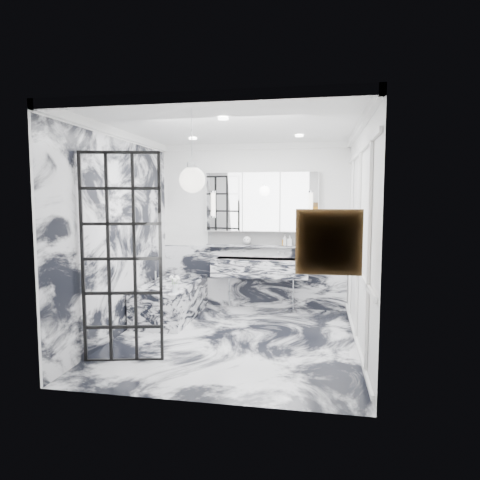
% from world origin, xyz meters
% --- Properties ---
extents(floor, '(3.60, 3.60, 0.00)m').
position_xyz_m(floor, '(0.00, 0.00, 0.00)').
color(floor, silver).
rests_on(floor, ground).
extents(ceiling, '(3.60, 3.60, 0.00)m').
position_xyz_m(ceiling, '(0.00, 0.00, 2.80)').
color(ceiling, white).
rests_on(ceiling, wall_back).
extents(wall_back, '(3.60, 0.00, 3.60)m').
position_xyz_m(wall_back, '(0.00, 1.80, 1.40)').
color(wall_back, white).
rests_on(wall_back, floor).
extents(wall_front, '(3.60, 0.00, 3.60)m').
position_xyz_m(wall_front, '(0.00, -1.80, 1.40)').
color(wall_front, white).
rests_on(wall_front, floor).
extents(wall_left, '(0.00, 3.60, 3.60)m').
position_xyz_m(wall_left, '(-1.60, 0.00, 1.40)').
color(wall_left, white).
rests_on(wall_left, floor).
extents(wall_right, '(0.00, 3.60, 3.60)m').
position_xyz_m(wall_right, '(1.60, 0.00, 1.40)').
color(wall_right, white).
rests_on(wall_right, floor).
extents(marble_clad_back, '(3.18, 0.05, 1.05)m').
position_xyz_m(marble_clad_back, '(0.00, 1.78, 0.53)').
color(marble_clad_back, silver).
rests_on(marble_clad_back, floor).
extents(marble_clad_left, '(0.02, 3.56, 2.68)m').
position_xyz_m(marble_clad_left, '(-1.59, 0.00, 1.34)').
color(marble_clad_left, silver).
rests_on(marble_clad_left, floor).
extents(panel_molding, '(0.03, 3.40, 2.30)m').
position_xyz_m(panel_molding, '(1.58, 0.00, 1.30)').
color(panel_molding, white).
rests_on(panel_molding, floor).
extents(soap_bottle_a, '(0.09, 0.09, 0.19)m').
position_xyz_m(soap_bottle_a, '(0.55, 1.71, 1.18)').
color(soap_bottle_a, '#8C5919').
rests_on(soap_bottle_a, ledge).
extents(soap_bottle_b, '(0.08, 0.08, 0.17)m').
position_xyz_m(soap_bottle_b, '(0.63, 1.71, 1.17)').
color(soap_bottle_b, '#4C4C51').
rests_on(soap_bottle_b, ledge).
extents(soap_bottle_c, '(0.14, 0.14, 0.17)m').
position_xyz_m(soap_bottle_c, '(0.87, 1.71, 1.17)').
color(soap_bottle_c, silver).
rests_on(soap_bottle_c, ledge).
extents(face_pot, '(0.14, 0.14, 0.14)m').
position_xyz_m(face_pot, '(-0.10, 1.71, 1.17)').
color(face_pot, white).
rests_on(face_pot, ledge).
extents(amber_bottle, '(0.04, 0.04, 0.10)m').
position_xyz_m(amber_bottle, '(0.52, 1.71, 1.14)').
color(amber_bottle, '#8C5919').
rests_on(amber_bottle, ledge).
extents(flower_vase, '(0.08, 0.08, 0.12)m').
position_xyz_m(flower_vase, '(-0.89, 0.24, 0.61)').
color(flower_vase, silver).
rests_on(flower_vase, bathtub).
extents(crittall_door, '(0.87, 0.23, 2.39)m').
position_xyz_m(crittall_door, '(-1.11, -0.95, 1.19)').
color(crittall_door, black).
rests_on(crittall_door, floor).
extents(artwork, '(0.46, 0.04, 0.46)m').
position_xyz_m(artwork, '(1.17, -1.76, 1.50)').
color(artwork, '#BF7D13').
rests_on(artwork, wall_front).
extents(pendant_light, '(0.26, 0.26, 0.26)m').
position_xyz_m(pendant_light, '(-0.15, -1.35, 2.06)').
color(pendant_light, white).
rests_on(pendant_light, ceiling).
extents(trough_sink, '(1.60, 0.45, 0.30)m').
position_xyz_m(trough_sink, '(0.15, 1.55, 0.73)').
color(trough_sink, silver).
rests_on(trough_sink, wall_back).
extents(ledge, '(1.90, 0.14, 0.04)m').
position_xyz_m(ledge, '(0.15, 1.72, 1.07)').
color(ledge, silver).
rests_on(ledge, wall_back).
extents(subway_tile, '(1.90, 0.03, 0.23)m').
position_xyz_m(subway_tile, '(0.15, 1.78, 1.21)').
color(subway_tile, white).
rests_on(subway_tile, wall_back).
extents(mirror_cabinet, '(1.90, 0.16, 1.00)m').
position_xyz_m(mirror_cabinet, '(0.15, 1.73, 1.82)').
color(mirror_cabinet, white).
rests_on(mirror_cabinet, wall_back).
extents(sconce_left, '(0.07, 0.07, 0.40)m').
position_xyz_m(sconce_left, '(-0.67, 1.63, 1.78)').
color(sconce_left, white).
rests_on(sconce_left, mirror_cabinet).
extents(sconce_right, '(0.07, 0.07, 0.40)m').
position_xyz_m(sconce_right, '(0.97, 1.63, 1.78)').
color(sconce_right, white).
rests_on(sconce_right, mirror_cabinet).
extents(bathtub, '(0.75, 1.65, 0.55)m').
position_xyz_m(bathtub, '(-1.18, 0.90, 0.28)').
color(bathtub, silver).
rests_on(bathtub, floor).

